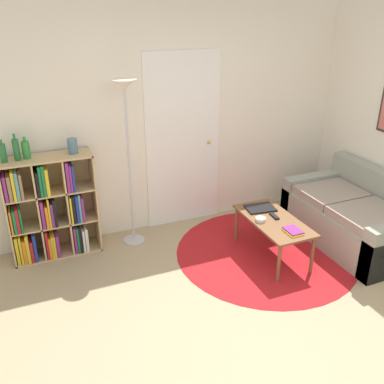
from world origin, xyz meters
TOP-DOWN VIEW (x-y plane):
  - ground_plane at (0.00, 0.00)m, footprint 14.00×14.00m
  - wall_back at (0.01, 2.26)m, footprint 7.33×0.11m
  - rug at (0.66, 1.14)m, footprint 1.98×1.98m
  - bookshelf at (-1.51, 2.04)m, footprint 0.92×0.34m
  - floor_lamp at (-0.62, 1.96)m, footprint 0.26×0.26m
  - couch at (1.76, 1.00)m, footprint 0.90×1.54m
  - coffee_table at (0.68, 1.07)m, footprint 0.48×0.96m
  - laptop at (0.67, 1.34)m, footprint 0.34×0.27m
  - bowl at (0.53, 1.09)m, footprint 0.11×0.11m
  - book_stack_on_table at (0.70, 0.75)m, footprint 0.15×0.20m
  - remote at (0.71, 1.12)m, footprint 0.05×0.15m
  - bottle_left at (-1.84, 2.04)m, footprint 0.06×0.06m
  - bottle_middle at (-1.72, 2.05)m, footprint 0.06×0.06m
  - bottle_right at (-1.63, 2.07)m, footprint 0.08×0.08m
  - vase_on_shelf at (-1.18, 2.05)m, footprint 0.10×0.10m

SIDE VIEW (x-z plane):
  - ground_plane at x=0.00m, z-range 0.00..0.00m
  - rug at x=0.66m, z-range 0.00..0.01m
  - couch at x=1.76m, z-range -0.12..0.69m
  - coffee_table at x=0.68m, z-range 0.17..0.62m
  - laptop at x=0.67m, z-range 0.45..0.47m
  - remote at x=0.71m, z-range 0.45..0.47m
  - book_stack_on_table at x=0.70m, z-range 0.45..0.48m
  - bowl at x=0.53m, z-range 0.45..0.49m
  - bookshelf at x=-1.51m, z-range -0.03..1.09m
  - vase_on_shelf at x=-1.18m, z-range 1.12..1.28m
  - bottle_right at x=-1.63m, z-range 1.10..1.32m
  - bottle_left at x=-1.84m, z-range 1.10..1.33m
  - bottle_middle at x=-1.72m, z-range 1.10..1.37m
  - wall_back at x=0.01m, z-range -0.01..2.59m
  - floor_lamp at x=-0.62m, z-range 0.59..2.44m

